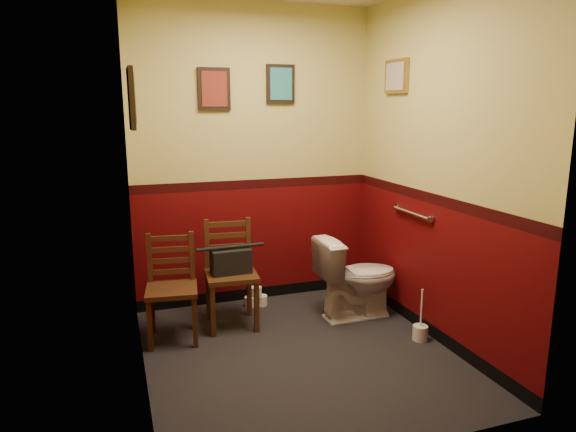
# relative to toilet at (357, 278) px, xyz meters

# --- Properties ---
(floor) EXTENTS (2.20, 2.40, 0.00)m
(floor) POSITION_rel_toilet_xyz_m (-0.72, -0.50, -0.35)
(floor) COLOR black
(floor) RESTS_ON ground
(wall_back) EXTENTS (2.20, 0.00, 2.70)m
(wall_back) POSITION_rel_toilet_xyz_m (-0.72, 0.70, 1.00)
(wall_back) COLOR #4A0608
(wall_back) RESTS_ON ground
(wall_front) EXTENTS (2.20, 0.00, 2.70)m
(wall_front) POSITION_rel_toilet_xyz_m (-0.72, -1.70, 1.00)
(wall_front) COLOR #4A0608
(wall_front) RESTS_ON ground
(wall_left) EXTENTS (0.00, 2.40, 2.70)m
(wall_left) POSITION_rel_toilet_xyz_m (-1.82, -0.50, 1.00)
(wall_left) COLOR #4A0608
(wall_left) RESTS_ON ground
(wall_right) EXTENTS (0.00, 2.40, 2.70)m
(wall_right) POSITION_rel_toilet_xyz_m (0.38, -0.50, 1.00)
(wall_right) COLOR #4A0608
(wall_right) RESTS_ON ground
(grab_bar) EXTENTS (0.05, 0.56, 0.06)m
(grab_bar) POSITION_rel_toilet_xyz_m (0.35, -0.25, 0.60)
(grab_bar) COLOR silver
(grab_bar) RESTS_ON wall_right
(framed_print_back_a) EXTENTS (0.28, 0.04, 0.36)m
(framed_print_back_a) POSITION_rel_toilet_xyz_m (-1.07, 0.68, 1.60)
(framed_print_back_a) COLOR black
(framed_print_back_a) RESTS_ON wall_back
(framed_print_back_b) EXTENTS (0.26, 0.04, 0.34)m
(framed_print_back_b) POSITION_rel_toilet_xyz_m (-0.47, 0.68, 1.65)
(framed_print_back_b) COLOR black
(framed_print_back_b) RESTS_ON wall_back
(framed_print_left) EXTENTS (0.04, 0.30, 0.38)m
(framed_print_left) POSITION_rel_toilet_xyz_m (-1.80, -0.40, 1.50)
(framed_print_left) COLOR black
(framed_print_left) RESTS_ON wall_left
(framed_print_right) EXTENTS (0.04, 0.34, 0.28)m
(framed_print_right) POSITION_rel_toilet_xyz_m (0.36, 0.10, 1.70)
(framed_print_right) COLOR olive
(framed_print_right) RESTS_ON wall_right
(toilet) EXTENTS (0.72, 0.41, 0.71)m
(toilet) POSITION_rel_toilet_xyz_m (0.00, 0.00, 0.00)
(toilet) COLOR white
(toilet) RESTS_ON floor
(toilet_brush) EXTENTS (0.12, 0.12, 0.42)m
(toilet_brush) POSITION_rel_toilet_xyz_m (0.26, -0.59, -0.28)
(toilet_brush) COLOR silver
(toilet_brush) RESTS_ON floor
(chair_left) EXTENTS (0.44, 0.44, 0.83)m
(chair_left) POSITION_rel_toilet_xyz_m (-1.56, 0.09, 0.06)
(chair_left) COLOR #4D2D17
(chair_left) RESTS_ON floor
(chair_right) EXTENTS (0.45, 0.45, 0.88)m
(chair_right) POSITION_rel_toilet_xyz_m (-1.07, 0.20, 0.09)
(chair_right) COLOR #4D2D17
(chair_right) RESTS_ON floor
(handbag) EXTENTS (0.33, 0.17, 0.24)m
(handbag) POSITION_rel_toilet_xyz_m (-1.07, 0.16, 0.21)
(handbag) COLOR black
(handbag) RESTS_ON chair_right
(tp_stack) EXTENTS (0.21, 0.11, 0.19)m
(tp_stack) POSITION_rel_toilet_xyz_m (-0.77, 0.51, -0.28)
(tp_stack) COLOR silver
(tp_stack) RESTS_ON floor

